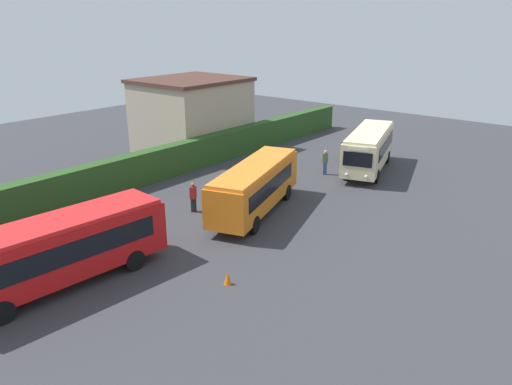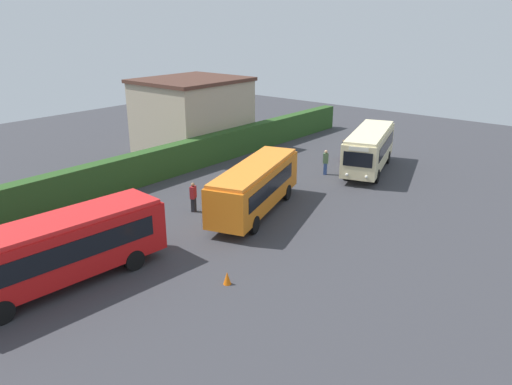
% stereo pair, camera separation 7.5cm
% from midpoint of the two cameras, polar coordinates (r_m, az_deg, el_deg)
% --- Properties ---
extents(ground_plane, '(76.69, 76.69, 0.00)m').
position_cam_midpoint_polar(ground_plane, '(29.39, -1.99, -2.72)').
color(ground_plane, '#38383D').
extents(bus_red, '(9.88, 3.23, 3.09)m').
position_cam_midpoint_polar(bus_red, '(22.99, -22.03, -6.03)').
color(bus_red, red).
rests_on(bus_red, ground_plane).
extents(bus_orange, '(9.49, 5.06, 3.01)m').
position_cam_midpoint_polar(bus_orange, '(29.29, -0.00, 0.86)').
color(bus_orange, orange).
rests_on(bus_orange, ground_plane).
extents(bus_cream, '(9.17, 4.96, 3.17)m').
position_cam_midpoint_polar(bus_cream, '(38.50, 13.09, 5.09)').
color(bus_cream, beige).
rests_on(bus_cream, ground_plane).
extents(person_left, '(0.51, 0.40, 1.86)m').
position_cam_midpoint_polar(person_left, '(29.91, -7.24, -0.45)').
color(person_left, black).
rests_on(person_left, ground_plane).
extents(person_center, '(0.40, 0.46, 1.89)m').
position_cam_midpoint_polar(person_center, '(37.18, 8.16, 3.60)').
color(person_center, '#334C8C').
rests_on(person_center, ground_plane).
extents(person_right, '(0.49, 0.48, 1.76)m').
position_cam_midpoint_polar(person_right, '(40.33, 10.43, 4.61)').
color(person_right, silver).
rests_on(person_right, ground_plane).
extents(person_far, '(0.54, 0.47, 1.70)m').
position_cam_midpoint_polar(person_far, '(41.45, 10.19, 4.98)').
color(person_far, maroon).
rests_on(person_far, ground_plane).
extents(hedge_row, '(50.34, 1.06, 2.31)m').
position_cam_midpoint_polar(hedge_row, '(35.47, -13.29, 2.71)').
color(hedge_row, '#2A4E1F').
rests_on(hedge_row, ground_plane).
extents(depot_building, '(8.70, 7.67, 6.30)m').
position_cam_midpoint_polar(depot_building, '(43.90, -7.36, 8.99)').
color(depot_building, tan).
rests_on(depot_building, ground_plane).
extents(traffic_cone, '(0.36, 0.36, 0.60)m').
position_cam_midpoint_polar(traffic_cone, '(22.09, -3.28, -9.92)').
color(traffic_cone, orange).
rests_on(traffic_cone, ground_plane).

